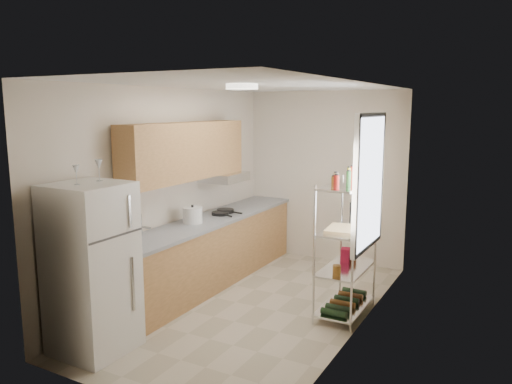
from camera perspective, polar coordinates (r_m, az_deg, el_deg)
room at (r=5.75m, az=-0.05°, el=-0.90°), size 2.52×4.42×2.62m
counter_run at (r=6.78m, az=-5.11°, el=-6.66°), size 0.63×3.51×0.90m
upper_cabinets at (r=6.33m, az=-8.03°, el=4.64°), size 0.33×2.20×0.72m
range_hood at (r=7.01m, az=-3.68°, el=1.74°), size 0.50×0.60×0.12m
window at (r=5.57m, az=12.84°, el=1.12°), size 0.06×1.00×1.46m
bakers_rack at (r=5.66m, az=10.38°, el=-3.20°), size 0.45×0.90×1.73m
ceiling_dome at (r=5.40m, az=-1.62°, el=11.95°), size 0.34×0.34×0.05m
refrigerator at (r=5.09m, az=-18.27°, el=-8.30°), size 0.68×0.68×1.65m
wine_glass_a at (r=4.82m, az=-19.84°, el=1.85°), size 0.07×0.07×0.18m
wine_glass_b at (r=4.99m, az=-17.51°, el=2.38°), size 0.08×0.08×0.21m
rice_cooker at (r=6.39m, az=-7.27°, el=-2.64°), size 0.25×0.25×0.20m
frying_pan_large at (r=6.84m, az=-4.12°, el=-2.46°), size 0.31×0.31×0.04m
frying_pan_small at (r=6.98m, az=-3.52°, el=-2.17°), size 0.27×0.27×0.05m
cutting_board at (r=5.61m, az=9.97°, el=-4.19°), size 0.39×0.48×0.03m
espresso_machine at (r=5.96m, az=11.61°, el=-2.16°), size 0.20×0.26×0.28m
storage_bag at (r=6.01m, az=10.17°, el=-7.07°), size 0.12×0.15×0.16m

